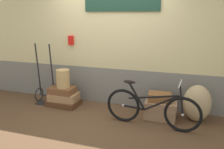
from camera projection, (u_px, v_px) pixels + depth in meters
The scene contains 12 objects.
ground at pixel (98, 118), 4.40m from camera, with size 10.17×5.20×0.06m, color #513823.
station_building at pixel (111, 45), 4.83m from camera, with size 8.17×0.74×2.61m.
suitcase_0 at pixel (63, 103), 4.95m from camera, with size 0.69×0.44×0.12m, color #4C2D19.
suitcase_1 at pixel (64, 97), 4.91m from camera, with size 0.61×0.40×0.16m, color #9E754C.
suitcase_2 at pixel (62, 90), 4.88m from camera, with size 0.53×0.38×0.14m, color brown.
suitcase_3 at pixel (161, 113), 4.34m from camera, with size 0.58×0.41×0.21m, color #937051.
suitcase_4 at pixel (161, 105), 4.28m from camera, with size 0.58×0.38×0.13m, color #937051.
suitcase_5 at pixel (160, 97), 4.26m from camera, with size 0.43×0.30×0.15m, color brown.
wicker_basket at pixel (63, 79), 4.80m from camera, with size 0.28×0.28×0.39m, color tan.
luggage_trolley at pixel (46, 90), 5.08m from camera, with size 0.43×0.38×1.33m.
burlap_sack at pixel (197, 103), 4.17m from camera, with size 0.50×0.43×0.69m, color tan.
bicycle at pixel (151, 108), 3.95m from camera, with size 1.68×0.46×0.86m.
Camera 1 is at (1.47, -3.76, 1.94)m, focal length 36.15 mm.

